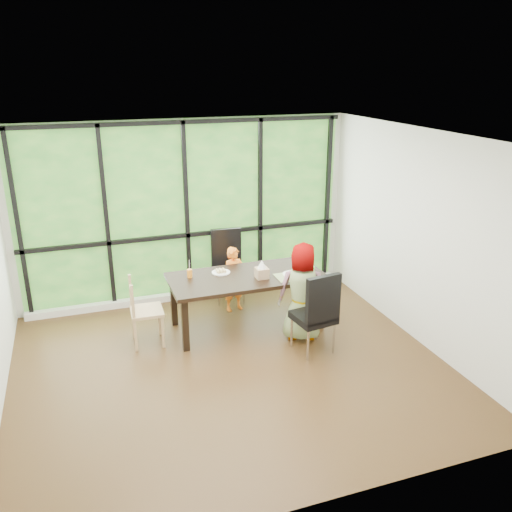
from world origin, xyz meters
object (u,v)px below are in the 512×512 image
object	(u,v)px
chair_window_leather	(229,267)
child_older	(304,291)
child_toddler	(234,279)
tissue_box	(262,273)
green_cup	(311,271)
chair_end_beech	(147,311)
chair_interior_leather	(313,311)
dining_table	(247,301)
plate_near	(293,274)
white_mug	(310,263)
plate_far	(221,272)
orange_cup	(190,273)

from	to	relation	value
chair_window_leather	child_older	size ratio (longest dim) A/B	0.83
child_toddler	tissue_box	xyz separation A→B (m)	(0.17, -0.71, 0.34)
green_cup	chair_end_beech	bearing A→B (deg)	172.81
chair_window_leather	chair_end_beech	size ratio (longest dim) A/B	1.20
chair_interior_leather	green_cup	bearing A→B (deg)	-119.95
child_toddler	chair_interior_leather	bearing A→B (deg)	-82.32
dining_table	plate_near	size ratio (longest dim) A/B	7.65
plate_near	white_mug	world-z (taller)	white_mug
child_toddler	plate_near	bearing A→B (deg)	-65.51
plate_near	child_older	bearing A→B (deg)	-86.92
chair_window_leather	chair_end_beech	bearing A→B (deg)	-139.65
green_cup	tissue_box	size ratio (longest dim) A/B	0.84
plate_far	orange_cup	size ratio (longest dim) A/B	2.25
child_older	orange_cup	size ratio (longest dim) A/B	11.76
tissue_box	green_cup	bearing A→B (deg)	-13.38
orange_cup	chair_interior_leather	bearing A→B (deg)	-39.91
chair_interior_leather	green_cup	distance (m)	0.71
dining_table	white_mug	world-z (taller)	white_mug
plate_far	green_cup	size ratio (longest dim) A/B	1.86
chair_interior_leather	chair_end_beech	size ratio (longest dim) A/B	1.20
plate_far	plate_near	world-z (taller)	plate_near
chair_interior_leather	tissue_box	bearing A→B (deg)	-70.12
child_toddler	tissue_box	size ratio (longest dim) A/B	6.00
chair_window_leather	tissue_box	world-z (taller)	chair_window_leather
dining_table	plate_far	world-z (taller)	plate_far
green_cup	plate_near	bearing A→B (deg)	153.09
dining_table	chair_window_leather	size ratio (longest dim) A/B	1.91
white_mug	tissue_box	distance (m)	0.82
plate_near	chair_end_beech	bearing A→B (deg)	175.29
tissue_box	chair_end_beech	bearing A→B (deg)	175.51
dining_table	plate_near	distance (m)	0.73
tissue_box	child_toddler	bearing A→B (deg)	103.16
chair_end_beech	white_mug	xyz separation A→B (m)	(2.31, 0.09, 0.34)
plate_near	chair_window_leather	bearing A→B (deg)	117.21
child_toddler	dining_table	bearing A→B (deg)	-103.57
dining_table	tissue_box	world-z (taller)	tissue_box
plate_far	white_mug	size ratio (longest dim) A/B	3.01
dining_table	chair_window_leather	bearing A→B (deg)	88.68
child_toddler	child_older	bearing A→B (deg)	-74.70
chair_end_beech	plate_near	xyz separation A→B (m)	(1.94, -0.16, 0.31)
chair_interior_leather	child_older	bearing A→B (deg)	-104.01
dining_table	chair_interior_leather	xyz separation A→B (m)	(0.57, -0.90, 0.17)
child_older	dining_table	bearing A→B (deg)	-19.59
dining_table	child_toddler	world-z (taller)	child_toddler
green_cup	orange_cup	bearing A→B (deg)	162.55
child_older	green_cup	distance (m)	0.35
orange_cup	child_toddler	bearing A→B (deg)	27.65
child_older	plate_near	xyz separation A→B (m)	(-0.02, 0.35, 0.11)
chair_interior_leather	chair_window_leather	bearing A→B (deg)	-81.47
dining_table	chair_interior_leather	bearing A→B (deg)	-57.54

